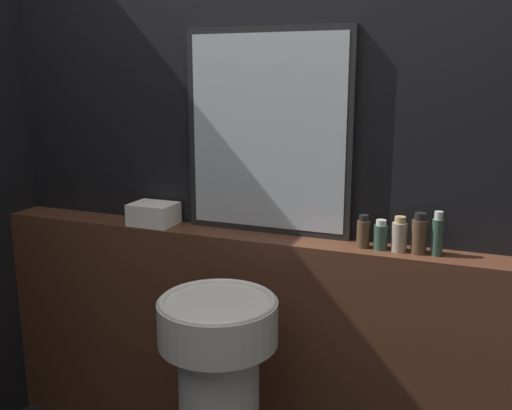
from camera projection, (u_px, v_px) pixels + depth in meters
wall_back at (263, 166)px, 2.33m from camera, size 8.00×0.06×2.50m
vanity_counter at (253, 348)px, 2.39m from camera, size 2.36×0.17×0.99m
pedestal_sink at (219, 399)px, 1.98m from camera, size 0.41×0.41×0.89m
mirror at (268, 133)px, 2.24m from camera, size 0.69×0.03×0.81m
towel_stack at (154, 214)px, 2.44m from camera, size 0.19×0.15×0.09m
shampoo_bottle at (363, 232)px, 2.11m from camera, size 0.05×0.05×0.12m
conditioner_bottle at (381, 236)px, 2.09m from camera, size 0.05×0.05×0.11m
lotion_bottle at (399, 235)px, 2.06m from camera, size 0.06×0.06×0.13m
body_wash_bottle at (419, 235)px, 2.04m from camera, size 0.06×0.06×0.15m
hand_soap_bottle at (437, 235)px, 2.01m from camera, size 0.04×0.04×0.16m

